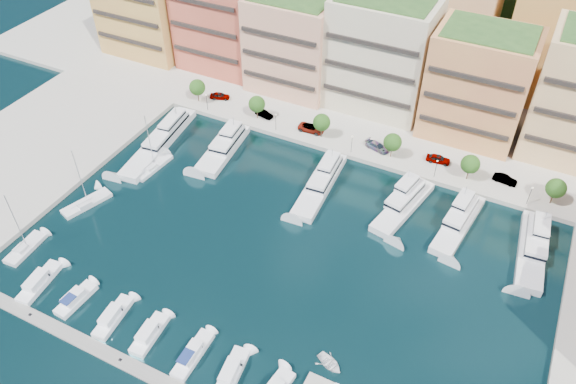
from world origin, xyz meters
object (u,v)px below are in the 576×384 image
tree_4 (470,164)px  cruiser_4 (192,355)px  yacht_5 (459,220)px  tender_0 (330,364)px  sailboat_1 (87,204)px  car_0 (220,96)px  tree_1 (257,104)px  tree_2 (322,122)px  cruiser_3 (149,334)px  car_3 (377,146)px  cruiser_1 (76,299)px  car_1 (264,114)px  yacht_0 (162,138)px  yacht_4 (404,203)px  lamppost_0 (207,100)px  car_2 (311,128)px  car_4 (438,159)px  yacht_1 (224,146)px  sailboat_0 (25,249)px  lamppost_3 (436,166)px  yacht_6 (533,246)px  tree_5 (556,188)px  cruiser_0 (39,282)px  tree_3 (393,142)px  tree_0 (197,87)px  lamppost_4 (531,193)px  lamppost_2 (352,141)px  sailboat_2 (153,167)px  cruiser_2 (113,317)px  yacht_3 (322,181)px  car_5 (505,179)px  cruiser_5 (231,373)px

tree_4 → cruiser_4: (-26.81, -58.12, -4.17)m
yacht_5 → tender_0: bearing=-104.5°
sailboat_1 → car_0: size_ratio=2.81×
tree_1 → tree_2: (16.00, 0.00, 0.00)m
cruiser_3 → car_3: size_ratio=1.49×
cruiser_1 → car_1: 59.36m
yacht_0 → yacht_4: size_ratio=1.45×
tree_1 → cruiser_4: tree_1 is taller
lamppost_0 → car_2: 25.52m
cruiser_3 → car_4: 66.96m
yacht_1 → sailboat_0: (-16.36, -40.73, -0.77)m
lamppost_0 → cruiser_3: size_ratio=0.53×
cruiser_1 → car_2: size_ratio=1.29×
lamppost_3 → yacht_4: (-2.90, -10.44, -2.73)m
yacht_6 → car_0: bearing=167.6°
yacht_5 → car_3: bearing=146.8°
tree_5 → yacht_6: size_ratio=0.29×
car_2 → cruiser_0: bearing=156.4°
car_0 → car_1: bearing=-118.9°
cruiser_0 → sailboat_0: sailboat_0 is taller
lamppost_3 → yacht_6: yacht_6 is taller
tree_3 → yacht_5: 22.01m
sailboat_1 → lamppost_0: bearing=84.2°
tree_2 → yacht_0: size_ratio=0.21×
tree_0 → cruiser_3: 65.17m
yacht_4 → sailboat_0: sailboat_0 is taller
lamppost_4 → yacht_6: bearing=-75.5°
lamppost_2 → car_0: bearing=171.4°
lamppost_0 → cruiser_1: size_ratio=0.56×
yacht_1 → sailboat_0: sailboat_0 is taller
yacht_0 → yacht_1: 14.15m
yacht_4 → tender_0: size_ratio=4.26×
yacht_6 → sailboat_1: size_ratio=1.48×
cruiser_4 → car_3: 59.74m
tree_4 → sailboat_0: sailboat_0 is taller
yacht_4 → car_1: bearing=159.8°
car_1 → car_3: car_3 is taller
sailboat_2 → tender_0: size_ratio=3.06×
tree_4 → car_4: bearing=158.1°
yacht_0 → cruiser_2: bearing=-63.3°
yacht_6 → sailboat_1: sailboat_1 is taller
lamppost_4 → car_4: (-18.61, 4.96, -1.98)m
lamppost_4 → yacht_3: bearing=-162.8°
sailboat_2 → car_1: size_ratio=3.04×
car_5 → sailboat_2: bearing=117.8°
yacht_1 → car_2: (14.30, 13.59, 0.72)m
lamppost_4 → lamppost_0: bearing=180.0°
yacht_4 → cruiser_5: size_ratio=2.14×
sailboat_0 → car_5: (72.39, 55.71, 1.45)m
yacht_4 → sailboat_0: size_ratio=1.39×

